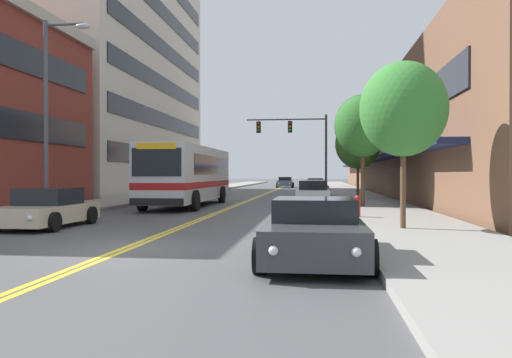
# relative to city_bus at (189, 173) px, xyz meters

# --- Properties ---
(ground_plane) EXTENTS (240.00, 240.00, 0.00)m
(ground_plane) POSITION_rel_city_bus_xyz_m (2.51, 21.37, -1.80)
(ground_plane) COLOR #4C4C4F
(sidewalk_left) EXTENTS (3.84, 106.00, 0.17)m
(sidewalk_left) POSITION_rel_city_bus_xyz_m (-4.91, 21.37, -1.71)
(sidewalk_left) COLOR gray
(sidewalk_left) RESTS_ON ground_plane
(sidewalk_right) EXTENTS (3.84, 106.00, 0.17)m
(sidewalk_right) POSITION_rel_city_bus_xyz_m (9.93, 21.37, -1.71)
(sidewalk_right) COLOR gray
(sidewalk_right) RESTS_ON ground_plane
(centre_line) EXTENTS (0.34, 106.00, 0.01)m
(centre_line) POSITION_rel_city_bus_xyz_m (2.51, 21.37, -1.80)
(centre_line) COLOR yellow
(centre_line) RESTS_ON ground_plane
(office_tower_left) EXTENTS (12.08, 28.31, 29.98)m
(office_tower_left) POSITION_rel_city_bus_xyz_m (-13.07, 18.48, 13.19)
(office_tower_left) COLOR beige
(office_tower_left) RESTS_ON ground_plane
(storefront_row_right) EXTENTS (9.10, 68.00, 8.67)m
(storefront_row_right) POSITION_rel_city_bus_xyz_m (16.08, 21.37, 2.53)
(storefront_row_right) COLOR brown
(storefront_row_right) RESTS_ON ground_plane
(city_bus) EXTENTS (2.84, 11.09, 3.18)m
(city_bus) POSITION_rel_city_bus_xyz_m (0.00, 0.00, 0.00)
(city_bus) COLOR silver
(city_bus) RESTS_ON ground_plane
(car_beige_parked_left_mid) EXTENTS (2.00, 4.59, 1.22)m
(car_beige_parked_left_mid) POSITION_rel_city_bus_xyz_m (-1.81, 15.40, -1.22)
(car_beige_parked_left_mid) COLOR #BCAD89
(car_beige_parked_left_mid) RESTS_ON ground_plane
(car_champagne_parked_left_far) EXTENTS (2.14, 4.18, 1.29)m
(car_champagne_parked_left_far) POSITION_rel_city_bus_xyz_m (-1.89, -11.24, -1.21)
(car_champagne_parked_left_far) COLOR beige
(car_champagne_parked_left_far) RESTS_ON ground_plane
(car_dark_grey_parked_right_foreground) EXTENTS (2.13, 4.14, 1.27)m
(car_dark_grey_parked_right_foreground) POSITION_rel_city_bus_xyz_m (6.93, -16.78, -1.20)
(car_dark_grey_parked_right_foreground) COLOR #38383D
(car_dark_grey_parked_right_foreground) RESTS_ON ground_plane
(car_red_parked_right_mid) EXTENTS (2.14, 4.44, 1.30)m
(car_red_parked_right_mid) POSITION_rel_city_bus_xyz_m (6.94, 12.46, -1.19)
(car_red_parked_right_mid) COLOR maroon
(car_red_parked_right_mid) RESTS_ON ground_plane
(car_silver_parked_right_far) EXTENTS (1.99, 4.51, 1.40)m
(car_silver_parked_right_far) POSITION_rel_city_bus_xyz_m (6.78, 0.36, -1.15)
(car_silver_parked_right_far) COLOR #B7B7BC
(car_silver_parked_right_far) RESTS_ON ground_plane
(car_black_parked_right_end) EXTENTS (2.10, 4.50, 1.28)m
(car_black_parked_right_end) POSITION_rel_city_bus_xyz_m (6.86, 26.58, -1.19)
(car_black_parked_right_end) COLOR black
(car_black_parked_right_end) RESTS_ON ground_plane
(car_slate_blue_moving_lead) EXTENTS (2.13, 4.24, 1.36)m
(car_slate_blue_moving_lead) POSITION_rel_city_bus_xyz_m (3.02, 36.51, -1.16)
(car_slate_blue_moving_lead) COLOR #475675
(car_slate_blue_moving_lead) RESTS_ON ground_plane
(traffic_signal_mast) EXTENTS (6.45, 0.38, 6.48)m
(traffic_signal_mast) POSITION_rel_city_bus_xyz_m (5.52, 13.29, 2.83)
(traffic_signal_mast) COLOR #47474C
(traffic_signal_mast) RESTS_ON ground_plane
(street_lamp_left_near) EXTENTS (1.79, 0.28, 7.30)m
(street_lamp_left_near) POSITION_rel_city_bus_xyz_m (-2.55, -9.71, 2.53)
(street_lamp_left_near) COLOR #47474C
(street_lamp_left_near) RESTS_ON ground_plane
(street_tree_right_near) EXTENTS (2.52, 2.52, 4.87)m
(street_tree_right_near) POSITION_rel_city_bus_xyz_m (9.48, -11.75, 1.85)
(street_tree_right_near) COLOR brown
(street_tree_right_near) RESTS_ON sidewalk_right
(street_tree_right_mid) EXTENTS (2.75, 2.75, 5.44)m
(street_tree_right_mid) POSITION_rel_city_bus_xyz_m (9.20, -2.03, 2.29)
(street_tree_right_mid) COLOR brown
(street_tree_right_mid) RESTS_ON sidewalk_right
(street_tree_right_far) EXTENTS (2.92, 2.92, 5.13)m
(street_tree_right_far) POSITION_rel_city_bus_xyz_m (9.61, 6.01, 1.90)
(street_tree_right_far) COLOR brown
(street_tree_right_far) RESTS_ON sidewalk_right
(fire_hydrant) EXTENTS (0.31, 0.23, 0.79)m
(fire_hydrant) POSITION_rel_city_bus_xyz_m (8.46, -8.01, -1.23)
(fire_hydrant) COLOR red
(fire_hydrant) RESTS_ON sidewalk_right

